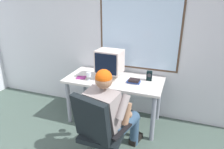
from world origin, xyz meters
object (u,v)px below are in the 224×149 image
Objects in this scene: wine_glass at (89,75)px; cd_case at (81,78)px; office_chair at (98,128)px; crt_monitor at (109,62)px; book_stack at (134,81)px; person_seated at (111,112)px; desk at (114,85)px; desk_speaker at (149,76)px.

cd_case is at bearing 165.63° from wine_glass.
office_chair is 2.23× the size of crt_monitor.
crt_monitor is at bearing 35.62° from wine_glass.
office_chair is 0.97m from book_stack.
office_chair reaches higher than wine_glass.
person_seated reaches higher than crt_monitor.
desk_speaker reaches higher than desk.
desk is at bearing 16.06° from cd_case.
office_chair is 7.85× the size of wine_glass.
crt_monitor reaches higher than desk_speaker.
book_stack is at bearing 11.33° from wine_glass.
wine_glass is at bearing -151.68° from desk.
office_chair is 0.97m from wine_glass.
wine_glass is (-0.34, -0.18, 0.19)m from desk.
person_seated is 0.91m from desk_speaker.
office_chair is 0.28m from person_seated.
person_seated reaches higher than wine_glass.
desk is 11.81× the size of wine_glass.
wine_glass is (-0.49, 0.80, 0.28)m from office_chair.
desk_speaker is at bearing 13.29° from desk.
desk is 0.56m from desk_speaker.
office_chair is 5.20× the size of book_stack.
desk_speaker is 0.76× the size of book_stack.
person_seated is at bearing -39.21° from cd_case.
wine_glass is at bearing -168.67° from book_stack.
crt_monitor reaches higher than book_stack.
desk is 0.35m from book_stack.
office_chair is 1.19m from desk_speaker.
crt_monitor is (-0.29, 0.72, 0.38)m from person_seated.
office_chair is at bearing -81.37° from desk.
crt_monitor is (-0.23, 0.98, 0.46)m from office_chair.
desk is 0.99m from office_chair.
wine_glass is (-0.55, 0.54, 0.20)m from person_seated.
office_chair reaches higher than desk_speaker.
desk is 0.53m from cd_case.
book_stack is at bearing -7.86° from crt_monitor.
book_stack is (0.40, -0.05, -0.23)m from crt_monitor.
person_seated reaches higher than cd_case.
wine_glass is 0.73× the size of cd_case.
cd_case reaches higher than desk.
desk is 0.75m from person_seated.
person_seated reaches higher than desk.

